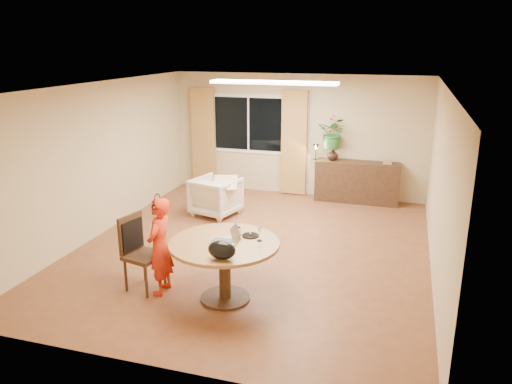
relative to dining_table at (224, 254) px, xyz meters
The scene contains 24 objects.
floor 1.82m from the dining_table, 94.80° to the left, with size 6.50×6.50×0.00m, color brown.
ceiling 2.61m from the dining_table, 94.80° to the left, with size 6.50×6.50×0.00m, color white.
wall_back 5.00m from the dining_table, 91.65° to the left, with size 5.50×5.50×0.00m, color tan.
wall_left 3.42m from the dining_table, 149.55° to the left, with size 6.50×6.50×0.00m, color tan.
wall_right 3.18m from the dining_table, 33.12° to the left, with size 6.50×6.50×0.00m, color tan.
window 5.16m from the dining_table, 104.14° to the left, with size 1.70×0.03×1.30m.
curtain_left 5.39m from the dining_table, 115.28° to the left, with size 0.55×0.08×2.25m, color olive.
curtain_right 4.89m from the dining_table, 92.28° to the left, with size 0.55×0.08×2.25m, color olive.
ceiling_panel 3.49m from the dining_table, 92.82° to the left, with size 2.20×0.35×0.05m, color white.
dining_table is the anchor object (origin of this frame).
dining_chair 1.14m from the dining_table, behind, with size 0.49×0.45×1.03m, color black, non-canonical shape.
child 0.88m from the dining_table, behind, with size 0.32×0.48×1.32m, color red.
laptop 0.29m from the dining_table, 140.64° to the left, with size 0.35×0.24×0.24m, color #B7B7BC, non-canonical shape.
tumbler 0.36m from the dining_table, 70.01° to the left, with size 0.08×0.08×0.11m, color white, non-canonical shape.
wine_glass 0.52m from the dining_table, 21.50° to the left, with size 0.07×0.07×0.19m, color white, non-canonical shape.
pot_lid 0.43m from the dining_table, 47.56° to the left, with size 0.22×0.22×0.04m, color white, non-canonical shape.
handbag 0.59m from the dining_table, 72.73° to the right, with size 0.34×0.20×0.23m, color black, non-canonical shape.
armchair 3.37m from the dining_table, 113.12° to the left, with size 0.79×0.81×0.74m, color beige.
throw 3.23m from the dining_table, 109.95° to the left, with size 0.45×0.55×0.03m, color beige, non-canonical shape.
sideboard 4.87m from the dining_table, 75.71° to the left, with size 1.72×0.42×0.86m, color black.
vase 4.77m from the dining_table, 81.92° to the left, with size 0.24×0.24×0.25m, color black.
bouquet 4.83m from the dining_table, 81.97° to the left, with size 0.59×0.51×0.66m, color #346626.
book_stack 5.04m from the dining_table, 69.25° to the left, with size 0.18×0.14×0.08m, color olive, non-canonical shape.
desk_lamp 4.69m from the dining_table, 86.03° to the left, with size 0.14×0.14×0.34m, color black, non-canonical shape.
Camera 1 is at (2.22, -7.19, 3.22)m, focal length 35.00 mm.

